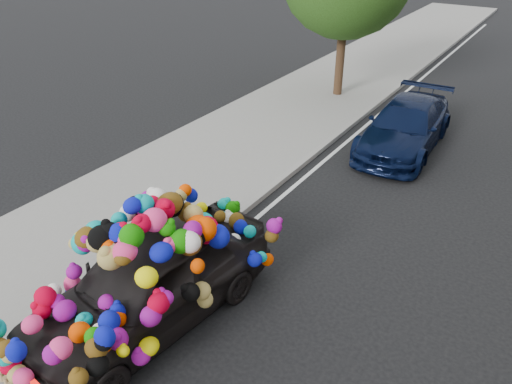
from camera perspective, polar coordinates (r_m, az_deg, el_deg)
ground at (r=8.36m, az=5.73°, el=-12.13°), size 100.00×100.00×0.00m
sidewalk at (r=10.52m, az=-15.48°, el=-3.03°), size 4.00×60.00×0.12m
kerb at (r=9.34m, az=-7.19°, el=-6.60°), size 0.15×60.00×0.13m
plush_art_car at (r=7.50m, az=-12.31°, el=-8.04°), size 2.55×4.55×2.06m
navy_sedan at (r=13.66m, az=16.70°, el=7.22°), size 1.92×4.35×1.24m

